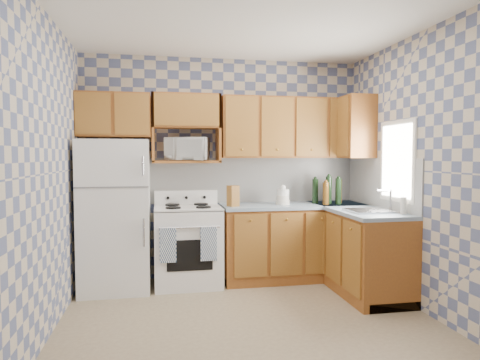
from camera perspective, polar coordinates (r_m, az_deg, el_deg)
name	(u,v)px	position (r m, az deg, el deg)	size (l,w,h in m)	color
floor	(250,323)	(4.05, 1.34, -18.57)	(3.40, 3.40, 0.00)	#7E6950
back_wall	(223,168)	(5.34, -2.22, 1.57)	(3.40, 0.02, 2.70)	slate
right_wall	(424,172)	(4.44, 23.35, 0.98)	(0.02, 3.20, 2.70)	slate
backsplash_back	(255,180)	(5.41, 2.00, 0.00)	(2.60, 0.01, 0.56)	white
backsplash_right	(380,183)	(5.13, 18.21, -0.34)	(0.01, 1.60, 0.56)	white
refrigerator	(116,215)	(5.00, -16.26, -4.54)	(0.75, 0.70, 1.68)	white
stove_body	(188,246)	(5.07, -6.97, -8.79)	(0.76, 0.65, 0.90)	white
cooktop	(188,208)	(5.00, -7.00, -3.68)	(0.76, 0.65, 0.03)	silver
backguard	(186,197)	(5.26, -7.20, -2.30)	(0.76, 0.08, 0.17)	white
dish_towel_left	(168,245)	(4.71, -9.59, -8.59)	(0.18, 0.03, 0.37)	navy
dish_towel_right	(209,244)	(4.74, -4.20, -8.49)	(0.18, 0.03, 0.37)	navy
base_cabinets_back	(294,243)	(5.34, 7.17, -8.29)	(1.75, 0.60, 0.88)	brown
base_cabinets_right	(356,250)	(5.10, 15.17, -8.94)	(0.60, 1.60, 0.88)	brown
countertop_back	(294,205)	(5.26, 7.22, -3.39)	(1.77, 0.63, 0.04)	gray
countertop_right	(356,209)	(5.02, 15.20, -3.80)	(0.63, 1.60, 0.04)	gray
upper_cabinets_back	(291,128)	(5.37, 6.83, 6.89)	(1.75, 0.33, 0.74)	brown
upper_cabinets_fridge	(114,115)	(5.16, -16.42, 8.27)	(0.82, 0.33, 0.50)	brown
upper_cabinets_right	(351,128)	(5.46, 14.60, 6.75)	(0.33, 0.70, 0.74)	brown
microwave_shelf	(186,162)	(5.12, -7.16, 2.43)	(0.80, 0.33, 0.03)	brown
microwave	(187,149)	(5.13, -7.05, 4.12)	(0.49, 0.33, 0.27)	white
sink	(371,211)	(4.71, 17.12, -3.98)	(0.48, 0.40, 0.03)	#B7B7BC
window	(397,161)	(4.81, 20.23, 2.38)	(0.02, 0.66, 0.86)	silver
bottle_0	(329,190)	(5.33, 11.74, -1.33)	(0.07, 0.07, 0.34)	black
bottle_1	(338,191)	(5.31, 12.99, -1.48)	(0.07, 0.07, 0.31)	black
bottle_2	(339,191)	(5.42, 13.04, -1.50)	(0.07, 0.07, 0.29)	#53310E
bottle_3	(326,193)	(5.23, 11.36, -1.78)	(0.07, 0.07, 0.27)	#53310E
bottle_4	(315,191)	(5.33, 10.00, -1.49)	(0.07, 0.07, 0.30)	black
knife_block	(233,196)	(4.96, -0.93, -2.13)	(0.11, 0.11, 0.24)	brown
electric_kettle	(283,197)	(5.19, 5.77, -2.25)	(0.14, 0.14, 0.18)	white
food_containers	(283,200)	(5.17, 5.71, -2.66)	(0.17, 0.17, 0.11)	beige
soap_bottle	(404,206)	(4.60, 20.97, -3.22)	(0.06, 0.06, 0.17)	beige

